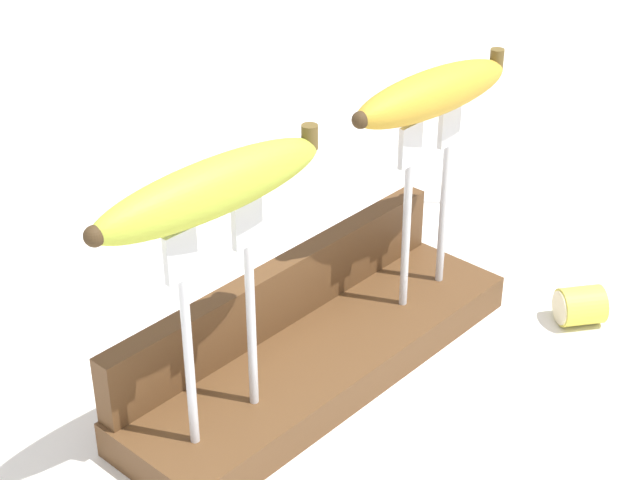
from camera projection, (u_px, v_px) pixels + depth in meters
ground_plane at (320, 373)px, 0.88m from camera, size 3.00×3.00×0.00m
wooden_board at (320, 358)px, 0.87m from camera, size 0.38×0.11×0.03m
board_backstop at (280, 293)px, 0.88m from camera, size 0.37×0.02×0.06m
fork_stand_left at (219, 303)px, 0.73m from camera, size 0.09×0.01×0.18m
fork_stand_right at (427, 189)px, 0.88m from camera, size 0.08×0.01×0.17m
banana_raised_left at (212, 188)px, 0.68m from camera, size 0.19×0.05×0.04m
banana_raised_right at (433, 93)px, 0.84m from camera, size 0.17×0.06×0.04m
fork_fallen_near at (471, 197)px, 1.15m from camera, size 0.12×0.15×0.01m
banana_chunk_near at (579, 306)px, 0.94m from camera, size 0.05×0.05×0.04m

